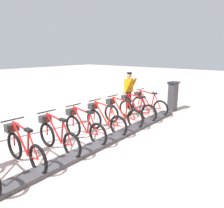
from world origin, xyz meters
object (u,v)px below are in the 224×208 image
(bike_docked_1, at_px, (135,108))
(worker_near_rack, at_px, (129,90))
(bike_docked_6, at_px, (23,147))
(payment_kiosk, at_px, (173,96))
(bike_docked_4, at_px, (83,127))
(bike_docked_5, at_px, (57,136))
(bike_docked_3, at_px, (104,119))
(bike_docked_2, at_px, (121,113))
(bike_docked_0, at_px, (148,104))

(bike_docked_1, bearing_deg, worker_near_rack, -44.70)
(bike_docked_6, bearing_deg, payment_kiosk, -94.94)
(bike_docked_4, xyz_separation_m, bike_docked_5, (0.00, 0.91, 0.00))
(bike_docked_4, relative_size, worker_near_rack, 1.04)
(payment_kiosk, height_order, bike_docked_3, payment_kiosk)
(payment_kiosk, xyz_separation_m, bike_docked_2, (0.57, 2.97, -0.24))
(payment_kiosk, bearing_deg, bike_docked_2, 79.09)
(payment_kiosk, relative_size, bike_docked_0, 0.74)
(payment_kiosk, bearing_deg, bike_docked_4, 83.19)
(bike_docked_4, distance_m, worker_near_rack, 3.92)
(worker_near_rack, bearing_deg, bike_docked_5, 102.46)
(bike_docked_0, bearing_deg, payment_kiosk, -116.56)
(bike_docked_5, distance_m, bike_docked_6, 0.91)
(payment_kiosk, relative_size, bike_docked_3, 0.74)
(bike_docked_3, distance_m, worker_near_rack, 3.06)
(bike_docked_2, bearing_deg, bike_docked_1, -90.00)
(bike_docked_3, relative_size, bike_docked_4, 1.00)
(bike_docked_0, relative_size, bike_docked_5, 1.00)
(bike_docked_1, bearing_deg, bike_docked_5, 90.00)
(bike_docked_4, bearing_deg, bike_docked_0, -90.00)
(bike_docked_1, bearing_deg, bike_docked_4, 90.00)
(bike_docked_0, xyz_separation_m, bike_docked_5, (0.00, 4.55, 0.00))
(bike_docked_2, xyz_separation_m, worker_near_rack, (1.03, -1.93, 0.48))
(payment_kiosk, relative_size, bike_docked_2, 0.74)
(payment_kiosk, bearing_deg, bike_docked_0, 63.44)
(bike_docked_6, xyz_separation_m, worker_near_rack, (1.03, -5.57, 0.48))
(bike_docked_3, bearing_deg, bike_docked_0, -90.00)
(worker_near_rack, bearing_deg, bike_docked_3, 109.93)
(bike_docked_2, relative_size, bike_docked_4, 1.00)
(bike_docked_2, height_order, bike_docked_4, same)
(bike_docked_6, bearing_deg, bike_docked_1, -90.00)
(bike_docked_0, xyz_separation_m, worker_near_rack, (1.03, -0.11, 0.48))
(bike_docked_1, distance_m, bike_docked_4, 2.73)
(bike_docked_3, distance_m, bike_docked_6, 2.73)
(bike_docked_6, bearing_deg, bike_docked_0, -90.00)
(bike_docked_2, bearing_deg, bike_docked_4, 90.00)
(payment_kiosk, bearing_deg, bike_docked_5, 84.27)
(bike_docked_2, height_order, bike_docked_5, same)
(bike_docked_1, distance_m, worker_near_rack, 1.53)
(bike_docked_1, relative_size, bike_docked_4, 1.00)
(bike_docked_5, bearing_deg, payment_kiosk, -95.73)
(bike_docked_3, xyz_separation_m, bike_docked_4, (0.00, 0.91, 0.00))
(payment_kiosk, xyz_separation_m, bike_docked_5, (0.57, 5.70, -0.24))
(payment_kiosk, height_order, bike_docked_5, payment_kiosk)
(bike_docked_5, bearing_deg, bike_docked_4, -90.00)
(payment_kiosk, bearing_deg, bike_docked_1, 74.45)
(bike_docked_1, bearing_deg, bike_docked_6, 90.00)
(bike_docked_5, bearing_deg, bike_docked_3, -90.00)
(bike_docked_3, relative_size, bike_docked_5, 1.00)
(bike_docked_6, relative_size, worker_near_rack, 1.04)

